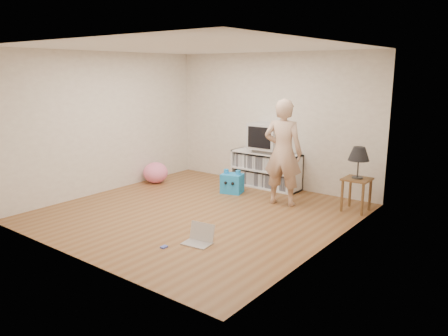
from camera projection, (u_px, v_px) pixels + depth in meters
ground at (198, 212)px, 7.10m from camera, size 4.50×4.50×0.00m
walls at (197, 133)px, 6.81m from camera, size 4.52×4.52×2.60m
ceiling at (196, 47)px, 6.53m from camera, size 4.50×4.50×0.01m
media_unit at (266, 170)px, 8.58m from camera, size 1.40×0.45×0.70m
dvd_deck at (266, 150)px, 8.49m from camera, size 0.45×0.35×0.07m
crt_tv at (267, 136)px, 8.42m from camera, size 0.60×0.53×0.50m
side_table at (357, 186)px, 7.10m from camera, size 0.42×0.42×0.55m
table_lamp at (359, 155)px, 6.99m from camera, size 0.34×0.34×0.52m
person at (283, 153)px, 7.35m from camera, size 0.74×0.57×1.81m
laptop at (200, 238)px, 5.84m from camera, size 0.40×0.34×0.26m
playing_cards at (164, 247)px, 5.69m from camera, size 0.07×0.09×0.02m
plush_blue at (232, 183)px, 8.20m from camera, size 0.45×0.39×0.44m
plush_pink at (156, 173)px, 8.93m from camera, size 0.66×0.66×0.42m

